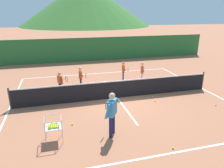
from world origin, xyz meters
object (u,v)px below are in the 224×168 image
Objects in this scene: student_0 at (60,81)px; ball_cart at (53,126)px; tennis_ball_2 at (216,105)px; student_3 at (142,71)px; tennis_net at (117,89)px; tennis_ball_3 at (153,97)px; student_1 at (81,76)px; instructor at (112,110)px; tennis_ball_4 at (155,101)px; tennis_ball_6 at (72,124)px; student_2 at (123,70)px; tennis_ball_0 at (173,148)px.

ball_cart is at bearing -94.90° from student_0.
student_3 is at bearing 115.85° from tennis_ball_2.
tennis_net is 1.95m from tennis_ball_3.
student_1 is at bearing 72.64° from ball_cart.
student_3 reaches higher than student_0.
instructor is 1.38× the size of student_0.
tennis_ball_6 is at bearing -163.63° from tennis_ball_4.
tennis_ball_6 is at bearing 52.46° from ball_cart.
tennis_ball_6 is at bearing -85.51° from student_0.
tennis_ball_2 is at bearing -24.11° from tennis_ball_4.
student_2 is at bearing 68.28° from instructor.
student_0 is at bearing 157.04° from tennis_ball_3.
student_3 is 1.46× the size of ball_cart.
student_1 is 7.37m from tennis_ball_2.
tennis_ball_3 is at bearing -22.96° from student_0.
instructor reaches higher than tennis_ball_3.
student_0 reaches higher than tennis_ball_3.
tennis_ball_4 is at bearing 72.56° from tennis_ball_0.
ball_cart is at bearing -151.99° from tennis_ball_3.
tennis_ball_2 is at bearing 0.60° from tennis_ball_6.
student_1 is 1.02× the size of student_3.
instructor is 24.74× the size of tennis_ball_0.
instructor is 5.32m from student_1.
student_2 is (2.87, 0.73, -0.01)m from student_1.
tennis_net is at bearing 44.22° from ball_cart.
student_2 is 19.44× the size of tennis_ball_0.
student_0 is 17.92× the size of tennis_ball_3.
tennis_ball_3 is at bearing -14.19° from tennis_net.
tennis_net is 2.05m from tennis_ball_4.
student_3 reaches higher than tennis_ball_3.
tennis_ball_6 is at bearing -179.40° from tennis_ball_2.
ball_cart is at bearing -107.36° from student_1.
tennis_ball_4 is (2.93, 2.37, -0.98)m from instructor.
tennis_ball_3 is at bearing 73.32° from tennis_ball_0.
instructor reaches higher than tennis_ball_4.
instructor is 24.74× the size of tennis_ball_6.
student_3 is 19.29× the size of tennis_ball_3.
ball_cart is (-1.59, -5.10, -0.22)m from student_1.
tennis_ball_2 is 1.00× the size of tennis_ball_6.
student_0 is at bearing 108.77° from instructor.
student_1 is 19.72× the size of tennis_ball_0.
tennis_ball_3 is 1.00× the size of tennis_ball_6.
student_1 reaches higher than tennis_ball_6.
tennis_ball_2 is (7.66, 0.99, -0.55)m from ball_cart.
tennis_ball_4 is at bearing -40.65° from student_1.
tennis_ball_6 is (-0.89, -4.19, -0.77)m from student_1.
student_3 is at bearing 57.62° from instructor.
tennis_ball_4 is (-0.56, -3.14, -0.75)m from student_3.
student_3 is 19.29× the size of tennis_ball_2.
tennis_ball_3 is at bearing 43.73° from instructor.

